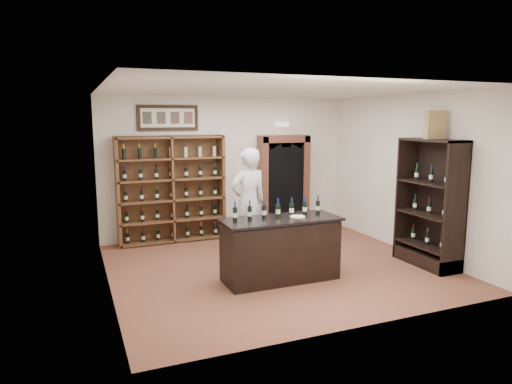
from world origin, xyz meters
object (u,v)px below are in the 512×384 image
(counter_bottle_0, at_px, (235,214))
(side_cabinet, at_px, (430,223))
(shopkeeper, at_px, (248,203))
(wine_crate, at_px, (435,125))
(wine_shelf, at_px, (171,189))
(tasting_counter, at_px, (280,249))

(counter_bottle_0, bearing_deg, side_cabinet, -6.58)
(shopkeeper, bearing_deg, wine_crate, 139.23)
(counter_bottle_0, bearing_deg, wine_crate, -6.82)
(wine_shelf, distance_m, tasting_counter, 3.19)
(wine_shelf, relative_size, counter_bottle_0, 7.33)
(tasting_counter, bearing_deg, shopkeeper, 90.04)
(tasting_counter, bearing_deg, side_cabinet, -6.28)
(tasting_counter, distance_m, side_cabinet, 2.75)
(wine_shelf, distance_m, shopkeeper, 1.90)
(side_cabinet, height_order, wine_crate, wine_crate)
(shopkeeper, bearing_deg, side_cabinet, 139.69)
(counter_bottle_0, height_order, wine_crate, wine_crate)
(tasting_counter, height_order, shopkeeper, shopkeeper)
(wine_shelf, height_order, counter_bottle_0, wine_shelf)
(tasting_counter, height_order, side_cabinet, side_cabinet)
(counter_bottle_0, xyz_separation_m, side_cabinet, (3.44, -0.40, -0.35))
(wine_shelf, distance_m, wine_crate, 5.17)
(tasting_counter, xyz_separation_m, shopkeeper, (-0.00, 1.39, 0.51))
(tasting_counter, height_order, wine_crate, wine_crate)
(shopkeeper, bearing_deg, wine_shelf, -63.06)
(side_cabinet, xyz_separation_m, wine_crate, (-0.03, -0.01, 1.68))
(counter_bottle_0, distance_m, wine_crate, 3.69)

